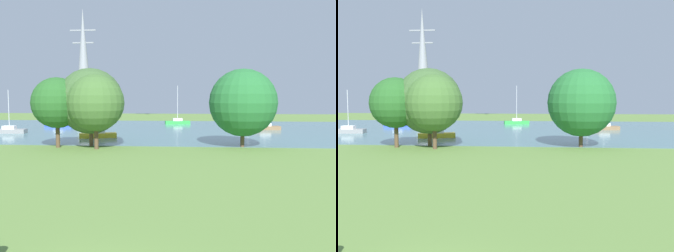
% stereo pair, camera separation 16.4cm
% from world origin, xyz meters
% --- Properties ---
extents(ground_plane, '(160.00, 160.00, 0.00)m').
position_xyz_m(ground_plane, '(0.00, 22.00, 0.00)').
color(ground_plane, olive).
extents(water_surface, '(140.00, 40.00, 0.02)m').
position_xyz_m(water_surface, '(0.00, 50.00, 0.01)').
color(water_surface, slate).
rests_on(water_surface, ground).
extents(sailboat_brown, '(4.92, 1.94, 5.94)m').
position_xyz_m(sailboat_brown, '(14.03, 50.71, 0.45)').
color(sailboat_brown, brown).
rests_on(sailboat_brown, water_surface).
extents(sailboat_yellow, '(5.03, 2.90, 5.69)m').
position_xyz_m(sailboat_yellow, '(-9.89, 37.60, 0.45)').
color(sailboat_yellow, yellow).
rests_on(sailboat_yellow, water_surface).
extents(sailboat_green, '(5.00, 2.40, 7.43)m').
position_xyz_m(sailboat_green, '(-0.74, 61.63, 0.47)').
color(sailboat_green, green).
rests_on(sailboat_green, water_surface).
extents(sailboat_red, '(5.00, 2.40, 5.86)m').
position_xyz_m(sailboat_red, '(12.53, 59.18, 0.45)').
color(sailboat_red, red).
rests_on(sailboat_red, water_surface).
extents(sailboat_gray, '(4.89, 1.83, 6.35)m').
position_xyz_m(sailboat_gray, '(-24.46, 42.23, 0.46)').
color(sailboat_gray, gray).
rests_on(sailboat_gray, water_surface).
extents(sailboat_blue, '(4.88, 1.78, 7.94)m').
position_xyz_m(sailboat_blue, '(-21.47, 53.86, 0.48)').
color(sailboat_blue, blue).
rests_on(sailboat_blue, water_surface).
extents(tree_east_far, '(5.41, 5.41, 7.49)m').
position_xyz_m(tree_east_far, '(-11.72, 28.46, 4.78)').
color(tree_east_far, brown).
rests_on(tree_east_far, ground).
extents(tree_west_near, '(7.14, 7.14, 8.52)m').
position_xyz_m(tree_west_near, '(-8.43, 29.64, 4.94)').
color(tree_west_near, brown).
rests_on(tree_west_near, ground).
extents(tree_east_near, '(5.91, 5.91, 7.76)m').
position_xyz_m(tree_east_near, '(-7.29, 27.65, 4.80)').
color(tree_east_near, brown).
rests_on(tree_east_near, ground).
extents(tree_west_far, '(7.27, 7.27, 8.42)m').
position_xyz_m(tree_west_far, '(8.03, 30.44, 4.78)').
color(tree_west_far, brown).
rests_on(tree_west_far, ground).
extents(electricity_pylon, '(6.40, 4.40, 26.69)m').
position_xyz_m(electricity_pylon, '(-24.84, 79.39, 13.36)').
color(electricity_pylon, gray).
rests_on(electricity_pylon, ground).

